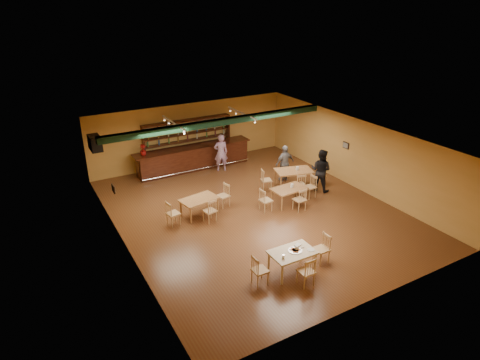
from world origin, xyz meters
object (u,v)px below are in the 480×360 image
dining_table_a (199,207)px  near_table (292,262)px  dining_table_b (293,179)px  dining_table_d (289,196)px  patron_bar (221,153)px  patron_right_a (321,170)px  bar_counter (194,158)px

dining_table_a → near_table: size_ratio=1.03×
dining_table_b → dining_table_d: 1.64m
dining_table_d → near_table: size_ratio=1.01×
near_table → patron_bar: (1.82, 8.21, 0.53)m
dining_table_d → patron_right_a: patron_right_a is taller
bar_counter → near_table: 9.07m
dining_table_b → patron_right_a: (0.80, -0.80, 0.52)m
bar_counter → patron_bar: size_ratio=3.21×
patron_right_a → bar_counter: bearing=8.9°
near_table → patron_bar: bearing=77.9°
dining_table_d → patron_bar: 4.55m
patron_right_a → dining_table_b: bearing=16.6°
bar_counter → dining_table_a: bar_counter is taller
dining_table_a → patron_bar: 4.54m
bar_counter → dining_table_b: bearing=-54.5°
dining_table_d → patron_right_a: size_ratio=0.74×
bar_counter → dining_table_d: size_ratio=4.21×
dining_table_a → dining_table_d: size_ratio=1.02×
patron_bar → dining_table_d: bearing=115.9°
dining_table_d → near_table: near_table is taller
dining_table_a → near_table: near_table is taller
dining_table_b → dining_table_d: (-1.12, -1.20, -0.05)m
dining_table_d → patron_right_a: bearing=8.3°
dining_table_b → patron_bar: patron_bar is taller
dining_table_b → near_table: dining_table_b is taller
dining_table_b → patron_right_a: size_ratio=0.86×
dining_table_a → dining_table_d: (3.50, -0.88, -0.01)m
bar_counter → patron_bar: bearing=-38.4°
bar_counter → dining_table_b: (2.91, -4.08, -0.17)m
dining_table_b → patron_bar: 3.79m
bar_counter → near_table: bar_counter is taller
bar_counter → dining_table_d: (1.79, -5.28, -0.22)m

